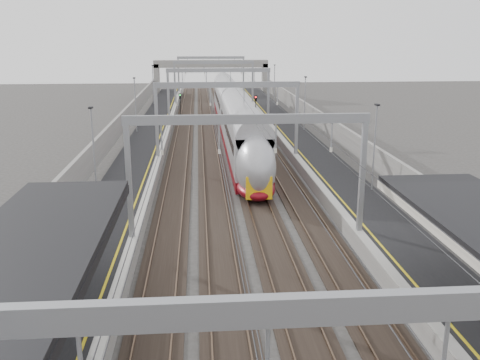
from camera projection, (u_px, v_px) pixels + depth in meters
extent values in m
cube|color=black|center=(143.00, 155.00, 51.20)|extent=(4.00, 120.00, 1.00)
cube|color=black|center=(307.00, 152.00, 52.39)|extent=(4.00, 120.00, 1.00)
cube|color=black|center=(179.00, 159.00, 51.58)|extent=(2.40, 140.00, 0.08)
cube|color=brown|center=(172.00, 158.00, 51.50)|extent=(0.07, 140.00, 0.14)
cube|color=brown|center=(187.00, 158.00, 51.61)|extent=(0.07, 140.00, 0.14)
cube|color=black|center=(210.00, 158.00, 51.80)|extent=(2.40, 140.00, 0.08)
cube|color=brown|center=(203.00, 157.00, 51.72)|extent=(0.07, 140.00, 0.14)
cube|color=brown|center=(218.00, 157.00, 51.83)|extent=(0.07, 140.00, 0.14)
cube|color=black|center=(241.00, 158.00, 52.02)|extent=(2.40, 140.00, 0.08)
cube|color=brown|center=(234.00, 157.00, 51.95)|extent=(0.07, 140.00, 0.14)
cube|color=brown|center=(249.00, 157.00, 52.05)|extent=(0.07, 140.00, 0.14)
cube|color=black|center=(272.00, 157.00, 52.25)|extent=(2.40, 140.00, 0.08)
cube|color=brown|center=(265.00, 156.00, 52.17)|extent=(0.07, 140.00, 0.14)
cube|color=brown|center=(279.00, 156.00, 52.28)|extent=(0.07, 140.00, 0.14)
cube|color=gray|center=(360.00, 307.00, 8.63)|extent=(13.00, 0.25, 0.50)
cube|color=gray|center=(129.00, 178.00, 28.20)|extent=(0.28, 0.28, 6.60)
cube|color=gray|center=(362.00, 173.00, 29.14)|extent=(0.28, 0.28, 6.60)
cube|color=gray|center=(248.00, 119.00, 27.87)|extent=(13.00, 0.25, 0.50)
cube|color=gray|center=(157.00, 120.00, 47.44)|extent=(0.28, 0.28, 6.60)
cube|color=gray|center=(297.00, 118.00, 48.38)|extent=(0.28, 0.28, 6.60)
cube|color=gray|center=(227.00, 85.00, 47.11)|extent=(13.00, 0.25, 0.50)
cube|color=gray|center=(168.00, 95.00, 66.68)|extent=(0.28, 0.28, 6.60)
cube|color=gray|center=(268.00, 94.00, 67.62)|extent=(0.28, 0.28, 6.60)
cube|color=gray|center=(218.00, 70.00, 66.34)|extent=(13.00, 0.25, 0.50)
cube|color=gray|center=(175.00, 82.00, 85.92)|extent=(0.28, 0.28, 6.60)
cube|color=gray|center=(253.00, 81.00, 86.85)|extent=(0.28, 0.28, 6.60)
cube|color=gray|center=(214.00, 62.00, 85.58)|extent=(13.00, 0.25, 0.50)
cube|color=gray|center=(179.00, 74.00, 103.23)|extent=(0.28, 0.28, 6.60)
cube|color=gray|center=(243.00, 74.00, 104.17)|extent=(0.28, 0.28, 6.60)
cube|color=gray|center=(211.00, 58.00, 102.90)|extent=(13.00, 0.25, 0.50)
cylinder|color=#262628|center=(179.00, 96.00, 54.95)|extent=(0.03, 140.00, 0.03)
cylinder|color=#262628|center=(209.00, 96.00, 55.18)|extent=(0.03, 140.00, 0.03)
cylinder|color=#262628|center=(237.00, 96.00, 55.40)|extent=(0.03, 140.00, 0.03)
cylinder|color=#262628|center=(266.00, 95.00, 55.62)|extent=(0.03, 140.00, 0.03)
cylinder|color=black|center=(16.00, 266.00, 20.59)|extent=(0.20, 0.20, 4.00)
cube|color=gray|center=(211.00, 64.00, 103.20)|extent=(22.00, 2.20, 1.40)
cube|color=gray|center=(157.00, 80.00, 103.24)|extent=(1.00, 2.20, 6.20)
cube|color=gray|center=(265.00, 80.00, 104.80)|extent=(1.00, 2.20, 6.20)
cube|color=gray|center=(108.00, 144.00, 50.67)|extent=(0.30, 120.00, 3.20)
cube|color=gray|center=(340.00, 140.00, 52.34)|extent=(0.30, 120.00, 3.20)
cube|color=maroon|center=(242.00, 153.00, 51.40)|extent=(2.92, 24.84, 0.86)
cube|color=#9F9EA4|center=(242.00, 132.00, 50.86)|extent=(2.92, 24.84, 3.24)
cube|color=black|center=(250.00, 180.00, 43.13)|extent=(2.16, 2.59, 0.54)
cube|color=maroon|center=(227.00, 115.00, 75.71)|extent=(2.92, 24.84, 0.86)
cube|color=#9F9EA4|center=(227.00, 100.00, 75.17)|extent=(2.92, 24.84, 3.24)
cube|color=black|center=(231.00, 127.00, 67.44)|extent=(2.16, 2.59, 0.54)
ellipsoid|color=#9F9EA4|center=(256.00, 167.00, 38.79)|extent=(2.92, 5.62, 4.54)
cube|color=yellow|center=(259.00, 188.00, 36.81)|extent=(1.84, 0.12, 1.62)
cube|color=black|center=(259.00, 164.00, 36.86)|extent=(1.73, 0.61, 1.01)
cylinder|color=black|center=(180.00, 107.00, 77.11)|extent=(0.12, 0.12, 3.00)
cube|color=black|center=(180.00, 96.00, 76.69)|extent=(0.32, 0.22, 0.75)
sphere|color=#0CE526|center=(180.00, 95.00, 76.52)|extent=(0.16, 0.16, 0.16)
cylinder|color=black|center=(241.00, 111.00, 73.28)|extent=(0.12, 0.12, 3.00)
cube|color=black|center=(241.00, 99.00, 72.86)|extent=(0.32, 0.22, 0.75)
sphere|color=#0CE526|center=(241.00, 98.00, 72.70)|extent=(0.16, 0.16, 0.16)
cylinder|color=black|center=(256.00, 110.00, 74.63)|extent=(0.12, 0.12, 3.00)
cube|color=black|center=(256.00, 98.00, 74.21)|extent=(0.32, 0.22, 0.75)
sphere|color=red|center=(256.00, 97.00, 74.05)|extent=(0.16, 0.16, 0.16)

